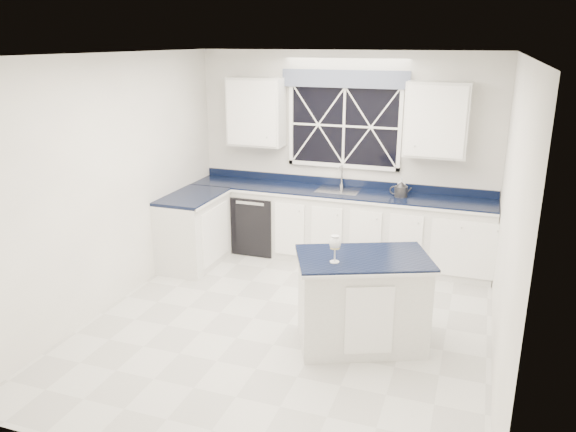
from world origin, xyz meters
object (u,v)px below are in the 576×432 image
at_px(kettle, 401,190).
at_px(wine_glass, 335,244).
at_px(island, 362,301).
at_px(faucet, 341,176).
at_px(soap_bottle, 401,185).
at_px(dishwasher, 260,221).

distance_m(kettle, wine_glass, 2.31).
bearing_deg(island, faucet, 86.25).
bearing_deg(soap_bottle, wine_glass, -95.32).
bearing_deg(faucet, island, -70.93).
distance_m(dishwasher, island, 2.81).
bearing_deg(faucet, kettle, -14.10).
xyz_separation_m(dishwasher, wine_glass, (1.67, -2.30, 0.67)).
height_order(faucet, island, faucet).
bearing_deg(dishwasher, kettle, -0.31).
bearing_deg(dishwasher, faucet, 10.02).
bearing_deg(kettle, dishwasher, 179.29).
height_order(faucet, kettle, faucet).
bearing_deg(island, kettle, 66.38).
relative_size(faucet, kettle, 1.10).
relative_size(dishwasher, wine_glass, 3.23).
bearing_deg(wine_glass, dishwasher, 125.88).
relative_size(dishwasher, island, 0.58).
height_order(faucet, soap_bottle, faucet).
bearing_deg(wine_glass, faucet, 102.77).
distance_m(dishwasher, wine_glass, 2.92).
bearing_deg(island, dishwasher, 109.36).
xyz_separation_m(island, kettle, (0.03, 2.07, 0.57)).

